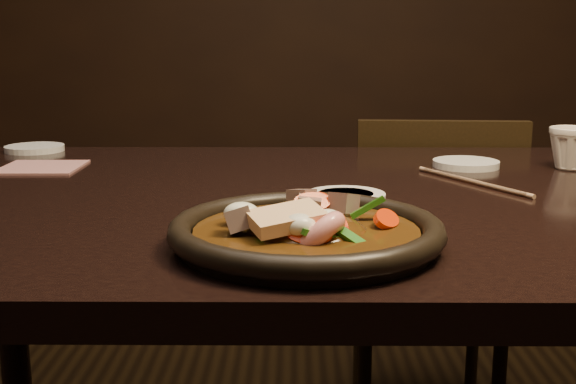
{
  "coord_description": "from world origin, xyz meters",
  "views": [
    {
      "loc": [
        -0.13,
        -1.04,
        0.97
      ],
      "look_at": [
        -0.14,
        -0.23,
        0.8
      ],
      "focal_mm": 45.0,
      "sensor_mm": 36.0,
      "label": 1
    }
  ],
  "objects_px": {
    "table": "(383,243)",
    "chair": "(430,270)",
    "tea_cup": "(572,147)",
    "plate": "(306,233)"
  },
  "relations": [
    {
      "from": "plate",
      "to": "tea_cup",
      "type": "height_order",
      "value": "tea_cup"
    },
    {
      "from": "table",
      "to": "tea_cup",
      "type": "xyz_separation_m",
      "value": [
        0.34,
        0.2,
        0.12
      ]
    },
    {
      "from": "chair",
      "to": "tea_cup",
      "type": "xyz_separation_m",
      "value": [
        0.16,
        -0.39,
        0.35
      ]
    },
    {
      "from": "tea_cup",
      "to": "plate",
      "type": "bearing_deg",
      "value": -134.26
    },
    {
      "from": "table",
      "to": "chair",
      "type": "distance_m",
      "value": 0.66
    },
    {
      "from": "chair",
      "to": "tea_cup",
      "type": "distance_m",
      "value": 0.55
    },
    {
      "from": "table",
      "to": "plate",
      "type": "relative_size",
      "value": 5.32
    },
    {
      "from": "plate",
      "to": "tea_cup",
      "type": "xyz_separation_m",
      "value": [
        0.46,
        0.48,
        0.02
      ]
    },
    {
      "from": "tea_cup",
      "to": "table",
      "type": "bearing_deg",
      "value": -150.31
    },
    {
      "from": "table",
      "to": "tea_cup",
      "type": "bearing_deg",
      "value": 29.69
    }
  ]
}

